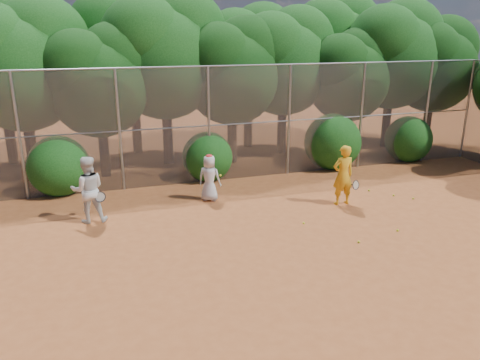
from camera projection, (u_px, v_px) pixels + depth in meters
name	position (u px, v px, depth m)	size (l,w,h in m)	color
ground	(309.00, 248.00, 11.57)	(80.00, 80.00, 0.00)	brown
fence_back	(233.00, 123.00, 16.34)	(20.05, 0.09, 4.03)	gray
tree_1	(21.00, 60.00, 16.01)	(4.64, 4.03, 6.35)	black
tree_2	(99.00, 77.00, 16.27)	(3.99, 3.47, 5.47)	black
tree_3	(165.00, 51.00, 17.67)	(4.89, 4.26, 6.70)	black
tree_4	(233.00, 68.00, 18.04)	(4.19, 3.64, 5.73)	black
tree_5	(285.00, 58.00, 19.41)	(4.51, 3.92, 6.17)	black
tree_6	(349.00, 72.00, 19.41)	(3.86, 3.36, 5.29)	black
tree_7	(394.00, 51.00, 20.44)	(4.77, 4.14, 6.53)	black
tree_8	(435.00, 61.00, 20.89)	(4.25, 3.70, 5.82)	black
tree_10	(132.00, 43.00, 19.30)	(5.15, 4.48, 7.06)	black
tree_11	(249.00, 53.00, 20.54)	(4.64, 4.03, 6.35)	black
tree_12	(335.00, 44.00, 22.29)	(5.02, 4.37, 6.88)	black
bush_0	(58.00, 163.00, 15.22)	(2.00, 2.00, 2.00)	#104110
bush_1	(207.00, 154.00, 16.71)	(1.80, 1.80, 1.80)	#104110
bush_2	(333.00, 139.00, 18.11)	(2.20, 2.20, 2.20)	#104110
bush_3	(409.00, 137.00, 19.18)	(1.90, 1.90, 1.90)	#104110
player_yellow	(343.00, 175.00, 14.19)	(0.85, 0.52, 1.87)	gold
player_teen	(209.00, 178.00, 14.59)	(0.86, 0.79, 1.50)	silver
player_white	(88.00, 190.00, 12.89)	(0.93, 0.78, 1.89)	silver
ball_0	(398.00, 230.00, 12.49)	(0.07, 0.07, 0.07)	yellow
ball_1	(394.00, 195.00, 15.15)	(0.07, 0.07, 0.07)	yellow
ball_2	(359.00, 242.00, 11.81)	(0.07, 0.07, 0.07)	yellow
ball_4	(304.00, 223.00, 12.96)	(0.07, 0.07, 0.07)	yellow
ball_5	(369.00, 190.00, 15.61)	(0.07, 0.07, 0.07)	yellow
ball_6	(413.00, 198.00, 14.86)	(0.07, 0.07, 0.07)	yellow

